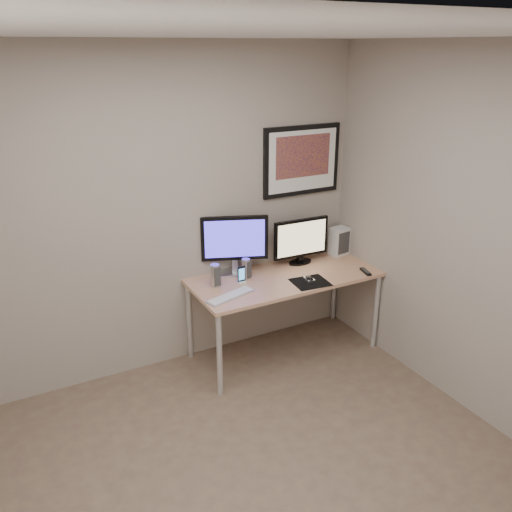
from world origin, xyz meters
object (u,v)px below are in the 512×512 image
object	(u,v)px
framed_art	(302,160)
monitor_large	(235,242)
speaker_left	(215,275)
fan_unit	(339,241)
desk	(285,283)
monitor_tv	(301,240)
speaker_right	(246,269)
keyboard	(231,296)
phone_dock	(241,275)

from	to	relation	value
framed_art	monitor_large	size ratio (longest dim) A/B	1.40
speaker_left	fan_unit	xyz separation A→B (m)	(1.31, 0.12, 0.03)
desk	monitor_large	world-z (taller)	monitor_large
monitor_tv	fan_unit	xyz separation A→B (m)	(0.44, 0.02, -0.09)
framed_art	monitor_large	world-z (taller)	framed_art
speaker_left	speaker_right	size ratio (longest dim) A/B	1.08
fan_unit	framed_art	bearing A→B (deg)	152.30
framed_art	keyboard	world-z (taller)	framed_art
monitor_tv	speaker_right	distance (m)	0.60
monitor_tv	fan_unit	size ratio (longest dim) A/B	2.04
desk	fan_unit	distance (m)	0.76
monitor_tv	phone_dock	world-z (taller)	monitor_tv
monitor_large	speaker_left	distance (m)	0.35
monitor_tv	phone_dock	xyz separation A→B (m)	(-0.66, -0.14, -0.15)
speaker_right	phone_dock	size ratio (longest dim) A/B	1.20
monitor_large	keyboard	size ratio (longest dim) A/B	1.27
framed_art	monitor_tv	bearing A→B (deg)	-118.42
desk	speaker_right	xyz separation A→B (m)	(-0.31, 0.11, 0.15)
phone_dock	fan_unit	size ratio (longest dim) A/B	0.56
desk	keyboard	xyz separation A→B (m)	(-0.58, -0.14, 0.07)
phone_dock	fan_unit	distance (m)	1.11
monitor_tv	fan_unit	distance (m)	0.45
fan_unit	keyboard	bearing A→B (deg)	-173.21
phone_dock	fan_unit	bearing A→B (deg)	5.97
fan_unit	speaker_right	bearing A→B (deg)	176.75
monitor_large	fan_unit	distance (m)	1.06
monitor_large	speaker_left	size ratio (longest dim) A/B	2.85
phone_dock	keyboard	bearing A→B (deg)	-137.11
desk	monitor_tv	world-z (taller)	monitor_tv
desk	speaker_left	xyz separation A→B (m)	(-0.60, 0.09, 0.16)
monitor_large	keyboard	xyz separation A→B (m)	(-0.23, -0.39, -0.28)
phone_dock	framed_art	bearing A→B (deg)	18.69
framed_art	monitor_tv	world-z (taller)	framed_art
monitor_large	phone_dock	size ratio (longest dim) A/B	3.70
monitor_large	monitor_tv	distance (m)	0.62
speaker_right	keyboard	size ratio (longest dim) A/B	0.41
phone_dock	monitor_tv	bearing A→B (deg)	9.35
framed_art	monitor_tv	size ratio (longest dim) A/B	1.43
speaker_left	phone_dock	distance (m)	0.22
keyboard	framed_art	bearing A→B (deg)	10.60
fan_unit	monitor_tv	bearing A→B (deg)	174.57
desk	monitor_tv	size ratio (longest dim) A/B	3.04
speaker_right	fan_unit	distance (m)	1.02
phone_dock	keyboard	xyz separation A→B (m)	(-0.19, -0.19, -0.07)
monitor_tv	speaker_right	bearing A→B (deg)	-170.90
framed_art	monitor_tv	distance (m)	0.69
framed_art	speaker_left	bearing A→B (deg)	-165.88
fan_unit	speaker_left	bearing A→B (deg)	176.57
speaker_right	phone_dock	bearing A→B (deg)	-163.21
monitor_tv	keyboard	xyz separation A→B (m)	(-0.85, -0.33, -0.21)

